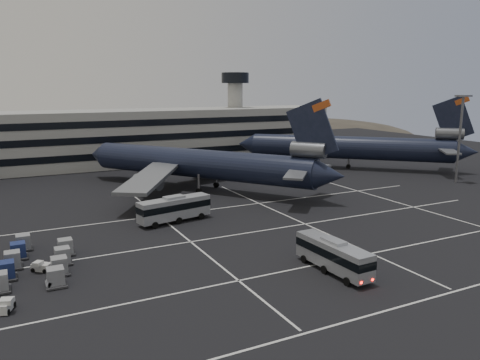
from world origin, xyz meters
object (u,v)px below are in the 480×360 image
tug_a (4,306)px  trijet_main (201,163)px  uld_cluster (34,261)px  bus_near (333,254)px  bus_far (174,208)px

tug_a → trijet_main: bearing=68.3°
uld_cluster → trijet_main: bearing=42.7°
bus_near → bus_far: size_ratio=0.91×
bus_far → trijet_main: bearing=-43.4°
bus_near → bus_far: bearing=107.0°
bus_near → tug_a: size_ratio=4.42×
bus_near → uld_cluster: 33.07m
bus_near → bus_far: (-9.13, 26.20, 0.17)m
bus_far → bus_near: bearing=-171.8°
tug_a → uld_cluster: (3.08, 9.89, 0.35)m
trijet_main → uld_cluster: trijet_main is taller
trijet_main → uld_cluster: bearing=-172.4°
bus_far → tug_a: bus_far is taller
trijet_main → bus_far: 22.68m
trijet_main → uld_cluster: 43.74m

